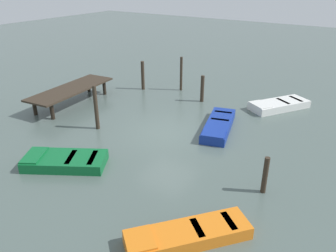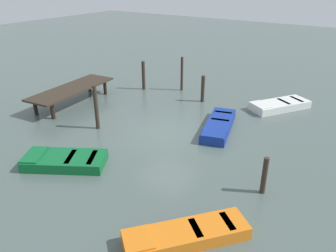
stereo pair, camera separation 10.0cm
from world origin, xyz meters
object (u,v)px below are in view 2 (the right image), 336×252
at_px(dock_segment, 72,90).
at_px(mooring_piling_center, 264,176).
at_px(rowboat_orange, 185,235).
at_px(rowboat_white, 279,105).
at_px(mooring_piling_near_right, 144,75).
at_px(rowboat_blue, 219,125).
at_px(mooring_piling_far_right, 96,108).
at_px(rowboat_green, 64,160).
at_px(mooring_piling_mid_left, 203,89).
at_px(mooring_piling_mid_right, 182,74).

bearing_deg(dock_segment, mooring_piling_center, -106.26).
distance_m(dock_segment, rowboat_orange, 12.34).
bearing_deg(rowboat_white, mooring_piling_near_right, -46.97).
distance_m(rowboat_blue, rowboat_orange, 7.54).
height_order(rowboat_blue, mooring_piling_far_right, mooring_piling_far_right).
xyz_separation_m(dock_segment, mooring_piling_center, (-2.30, -11.97, -0.16)).
bearing_deg(rowboat_white, mooring_piling_far_right, -8.23).
bearing_deg(rowboat_white, rowboat_orange, 37.23).
relative_size(rowboat_white, mooring_piling_near_right, 1.92).
bearing_deg(mooring_piling_near_right, rowboat_orange, -137.73).
bearing_deg(mooring_piling_far_right, rowboat_blue, -57.87).
distance_m(rowboat_white, mooring_piling_center, 8.26).
height_order(rowboat_orange, rowboat_green, same).
distance_m(rowboat_orange, rowboat_green, 6.08).
xyz_separation_m(dock_segment, mooring_piling_mid_left, (4.41, -6.04, -0.07)).
bearing_deg(rowboat_orange, mooring_piling_far_right, -78.94).
distance_m(rowboat_blue, rowboat_white, 4.60).
distance_m(dock_segment, rowboat_white, 11.67).
distance_m(dock_segment, mooring_piling_mid_right, 6.77).
xyz_separation_m(rowboat_green, mooring_piling_far_right, (3.18, 1.32, 0.87)).
distance_m(rowboat_blue, mooring_piling_far_right, 5.90).
relative_size(mooring_piling_mid_left, mooring_piling_far_right, 0.71).
relative_size(dock_segment, rowboat_green, 1.64).
xyz_separation_m(mooring_piling_mid_left, mooring_piling_center, (-6.71, -5.92, -0.09)).
bearing_deg(rowboat_blue, mooring_piling_near_right, -128.62).
distance_m(rowboat_white, mooring_piling_far_right, 9.93).
relative_size(rowboat_white, mooring_piling_mid_right, 1.63).
height_order(rowboat_green, mooring_piling_mid_left, mooring_piling_mid_left).
xyz_separation_m(rowboat_orange, mooring_piling_near_right, (10.03, 9.11, 0.69)).
height_order(rowboat_white, mooring_piling_mid_right, mooring_piling_mid_right).
relative_size(mooring_piling_near_right, mooring_piling_center, 1.33).
height_order(dock_segment, mooring_piling_near_right, mooring_piling_near_right).
bearing_deg(rowboat_blue, mooring_piling_far_right, -73.29).
bearing_deg(mooring_piling_center, rowboat_orange, 163.03).
relative_size(rowboat_orange, mooring_piling_mid_right, 1.57).
xyz_separation_m(rowboat_blue, rowboat_orange, (-7.15, -2.40, 0.00)).
xyz_separation_m(dock_segment, mooring_piling_mid_right, (5.49, -3.96, 0.23)).
xyz_separation_m(dock_segment, rowboat_green, (-4.85, -4.90, -0.63)).
height_order(mooring_piling_mid_left, mooring_piling_near_right, mooring_piling_near_right).
distance_m(mooring_piling_near_right, mooring_piling_far_right, 6.24).
height_order(rowboat_white, mooring_piling_far_right, mooring_piling_far_right).
bearing_deg(mooring_piling_near_right, rowboat_blue, -113.20).
height_order(rowboat_blue, rowboat_white, same).
height_order(rowboat_orange, mooring_piling_near_right, mooring_piling_near_right).
distance_m(rowboat_green, mooring_piling_far_right, 3.56).
bearing_deg(mooring_piling_center, rowboat_blue, 42.67).
distance_m(dock_segment, mooring_piling_center, 12.19).
relative_size(rowboat_white, mooring_piling_mid_left, 2.26).
relative_size(dock_segment, mooring_piling_center, 4.06).
relative_size(dock_segment, rowboat_white, 1.58).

